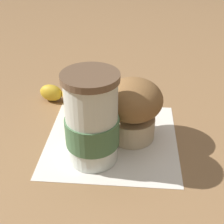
# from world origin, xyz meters

# --- Properties ---
(ground_plane) EXTENTS (3.00, 3.00, 0.00)m
(ground_plane) POSITION_xyz_m (0.00, 0.00, 0.00)
(ground_plane) COLOR #936D47
(paper_napkin) EXTENTS (0.27, 0.27, 0.00)m
(paper_napkin) POSITION_xyz_m (0.00, 0.00, 0.00)
(paper_napkin) COLOR white
(paper_napkin) RESTS_ON ground_plane
(coffee_cup) EXTENTS (0.08, 0.08, 0.15)m
(coffee_cup) POSITION_xyz_m (-0.04, 0.04, 0.07)
(coffee_cup) COLOR silver
(coffee_cup) RESTS_ON paper_napkin
(muffin) EXTENTS (0.10, 0.10, 0.11)m
(muffin) POSITION_xyz_m (-0.00, -0.04, 0.06)
(muffin) COLOR beige
(muffin) RESTS_ON paper_napkin
(banana) EXTENTS (0.16, 0.13, 0.04)m
(banana) POSITION_xyz_m (0.11, 0.05, 0.02)
(banana) COLOR gold
(banana) RESTS_ON paper_napkin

